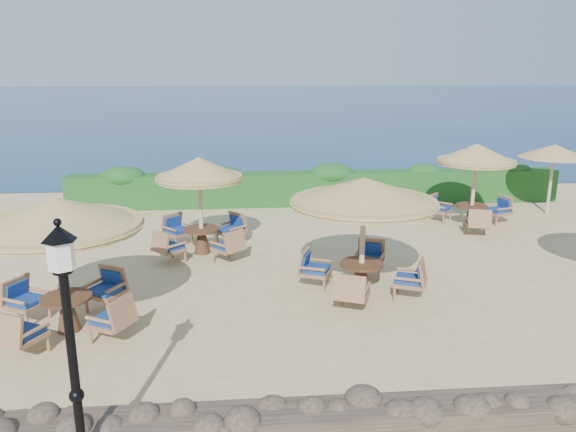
{
  "coord_description": "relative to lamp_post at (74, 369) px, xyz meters",
  "views": [
    {
      "loc": [
        -2.79,
        -12.87,
        5.0
      ],
      "look_at": [
        -1.63,
        0.78,
        1.3
      ],
      "focal_mm": 35.0,
      "sensor_mm": 36.0,
      "label": 1
    }
  ],
  "objects": [
    {
      "name": "ground",
      "position": [
        4.8,
        6.8,
        -1.55
      ],
      "size": [
        120.0,
        120.0,
        0.0
      ],
      "primitive_type": "plane",
      "color": "tan",
      "rests_on": "ground"
    },
    {
      "name": "lamp_post",
      "position": [
        0.0,
        0.0,
        0.0
      ],
      "size": [
        0.44,
        0.44,
        3.31
      ],
      "color": "black",
      "rests_on": "ground"
    },
    {
      "name": "cafe_set_4",
      "position": [
        9.28,
        10.61,
        0.26
      ],
      "size": [
        2.71,
        2.65,
        2.65
      ],
      "color": "beige",
      "rests_on": "ground"
    },
    {
      "name": "cafe_set_0",
      "position": [
        -1.39,
        4.22,
        0.35
      ],
      "size": [
        3.14,
        3.14,
        2.65
      ],
      "color": "beige",
      "rests_on": "ground"
    },
    {
      "name": "hedge",
      "position": [
        4.8,
        14.0,
        -0.95
      ],
      "size": [
        18.0,
        0.9,
        1.2
      ],
      "primitive_type": "cube",
      "color": "#164619",
      "rests_on": "ground"
    },
    {
      "name": "cafe_set_1",
      "position": [
        4.66,
        5.61,
        0.37
      ],
      "size": [
        3.25,
        3.25,
        2.65
      ],
      "color": "beige",
      "rests_on": "ground"
    },
    {
      "name": "stone_wall",
      "position": [
        4.8,
        0.6,
        -1.33
      ],
      "size": [
        15.0,
        0.65,
        0.44
      ],
      "primitive_type": "cube",
      "color": "brown",
      "rests_on": "ground"
    },
    {
      "name": "cafe_set_3",
      "position": [
        0.9,
        8.7,
        0.13
      ],
      "size": [
        2.54,
        2.54,
        2.65
      ],
      "color": "beige",
      "rests_on": "ground"
    },
    {
      "name": "sea",
      "position": [
        4.8,
        76.8,
        -1.55
      ],
      "size": [
        160.0,
        160.0,
        0.0
      ],
      "primitive_type": "plane",
      "color": "#0B264C",
      "rests_on": "ground"
    },
    {
      "name": "extra_parasol",
      "position": [
        12.6,
        12.0,
        0.62
      ],
      "size": [
        2.3,
        2.3,
        2.41
      ],
      "color": "beige",
      "rests_on": "ground"
    }
  ]
}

